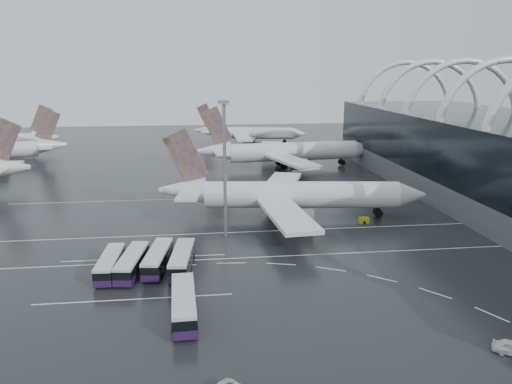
{
  "coord_description": "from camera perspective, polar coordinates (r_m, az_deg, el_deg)",
  "views": [
    {
      "loc": [
        -14.74,
        -82.75,
        31.9
      ],
      "look_at": [
        -2.43,
        16.85,
        7.0
      ],
      "focal_mm": 35.0,
      "sensor_mm": 36.0,
      "label": 1
    }
  ],
  "objects": [
    {
      "name": "gse_cart_belly_b",
      "position": [
        125.2,
        9.12,
        -0.73
      ],
      "size": [
        2.14,
        1.26,
        1.17
      ],
      "primitive_type": "cube",
      "color": "slate",
      "rests_on": "ground"
    },
    {
      "name": "jet_remote_mid",
      "position": [
        191.22,
        -26.91,
        4.28
      ],
      "size": [
        42.74,
        34.62,
        18.66
      ],
      "rotation": [
        0.0,
        0.0,
        3.36
      ],
      "color": "white",
      "rests_on": "ground"
    },
    {
      "name": "gse_cart_belly_d",
      "position": [
        123.0,
        13.23,
        -1.21
      ],
      "size": [
        2.01,
        1.19,
        1.1
      ],
      "primitive_type": "cube",
      "color": "slate",
      "rests_on": "ground"
    },
    {
      "name": "floodlight_mast",
      "position": [
        93.9,
        -3.62,
        4.48
      ],
      "size": [
        2.01,
        2.01,
        26.27
      ],
      "color": "gray",
      "rests_on": "ground"
    },
    {
      "name": "bus_row_far_c",
      "position": [
        67.91,
        -8.27,
        -12.51
      ],
      "size": [
        3.6,
        13.57,
        3.32
      ],
      "rotation": [
        0.0,
        0.0,
        1.61
      ],
      "color": "#28123A",
      "rests_on": "ground"
    },
    {
      "name": "lane_marking_near",
      "position": [
        88.06,
        3.1,
        -7.32
      ],
      "size": [
        120.0,
        0.25,
        0.01
      ],
      "primitive_type": "cube",
      "color": "white",
      "rests_on": "ground"
    },
    {
      "name": "airliner_main",
      "position": [
        109.08,
        3.64,
        -0.4
      ],
      "size": [
        58.33,
        50.76,
        19.75
      ],
      "rotation": [
        0.0,
        0.0,
        -0.13
      ],
      "color": "white",
      "rests_on": "ground"
    },
    {
      "name": "lane_marking_far",
      "position": [
        127.68,
        -0.19,
        -0.53
      ],
      "size": [
        120.0,
        0.25,
        0.01
      ],
      "primitive_type": "cube",
      "color": "white",
      "rests_on": "ground"
    },
    {
      "name": "bus_row_near_c",
      "position": [
        83.81,
        -11.16,
        -7.45
      ],
      "size": [
        4.58,
        12.97,
        3.13
      ],
      "rotation": [
        0.0,
        0.0,
        1.43
      ],
      "color": "#28123A",
      "rests_on": "ground"
    },
    {
      "name": "gse_cart_belly_a",
      "position": [
        108.52,
        12.2,
        -3.16
      ],
      "size": [
        2.17,
        1.28,
        1.18
      ],
      "primitive_type": "cube",
      "color": "#A8A616",
      "rests_on": "ground"
    },
    {
      "name": "jet_remote_far",
      "position": [
        216.12,
        -26.92,
        5.23
      ],
      "size": [
        42.69,
        34.37,
        18.62
      ],
      "rotation": [
        0.0,
        0.0,
        3.19
      ],
      "color": "white",
      "rests_on": "ground"
    },
    {
      "name": "airliner_gate_c",
      "position": [
        219.51,
        -0.98,
        6.72
      ],
      "size": [
        48.39,
        43.9,
        17.32
      ],
      "rotation": [
        0.0,
        0.0,
        -0.21
      ],
      "color": "white",
      "rests_on": "ground"
    },
    {
      "name": "bus_bay_line_south",
      "position": [
        74.56,
        -13.78,
        -11.83
      ],
      "size": [
        28.0,
        0.25,
        0.01
      ],
      "primitive_type": "cube",
      "color": "white",
      "rests_on": "ground"
    },
    {
      "name": "bus_row_near_a",
      "position": [
        83.59,
        -16.34,
        -7.88
      ],
      "size": [
        3.32,
        12.3,
        3.0
      ],
      "rotation": [
        0.0,
        0.0,
        1.53
      ],
      "color": "#28123A",
      "rests_on": "ground"
    },
    {
      "name": "ground",
      "position": [
        89.9,
        2.87,
        -6.87
      ],
      "size": [
        420.0,
        420.0,
        0.0
      ],
      "primitive_type": "plane",
      "color": "black",
      "rests_on": "ground"
    },
    {
      "name": "bus_bay_line_north",
      "position": [
        89.17,
        -12.64,
        -7.38
      ],
      "size": [
        28.0,
        0.25,
        0.01
      ],
      "primitive_type": "cube",
      "color": "white",
      "rests_on": "ground"
    },
    {
      "name": "airliner_gate_b",
      "position": [
        164.39,
        3.26,
        4.55
      ],
      "size": [
        59.29,
        53.2,
        20.59
      ],
      "rotation": [
        0.0,
        0.0,
        0.07
      ],
      "color": "white",
      "rests_on": "ground"
    },
    {
      "name": "lane_marking_mid",
      "position": [
        101.06,
        1.71,
        -4.47
      ],
      "size": [
        120.0,
        0.25,
        0.01
      ],
      "primitive_type": "cube",
      "color": "white",
      "rests_on": "ground"
    },
    {
      "name": "bus_row_near_b",
      "position": [
        82.97,
        -13.98,
        -7.83
      ],
      "size": [
        4.44,
        12.95,
        3.12
      ],
      "rotation": [
        0.0,
        0.0,
        1.44
      ],
      "color": "#28123A",
      "rests_on": "ground"
    },
    {
      "name": "bus_row_near_d",
      "position": [
        82.65,
        -8.46,
        -7.62
      ],
      "size": [
        4.22,
        13.15,
        3.18
      ],
      "rotation": [
        0.0,
        0.0,
        1.47
      ],
      "color": "#28123A",
      "rests_on": "ground"
    }
  ]
}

